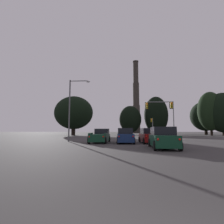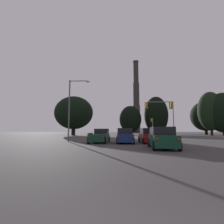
# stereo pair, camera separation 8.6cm
# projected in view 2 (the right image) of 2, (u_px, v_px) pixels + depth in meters

# --- Properties ---
(suv_right_lane_front) EXTENTS (2.31, 4.98, 1.86)m
(suv_right_lane_front) POSITION_uv_depth(u_px,v_px,m) (149.00, 136.00, 21.97)
(suv_right_lane_front) COLOR maroon
(suv_right_lane_front) RESTS_ON ground_plane
(suv_right_lane_second) EXTENTS (2.30, 4.98, 1.86)m
(suv_right_lane_second) POSITION_uv_depth(u_px,v_px,m) (162.00, 138.00, 15.22)
(suv_right_lane_second) COLOR #0F3823
(suv_right_lane_second) RESTS_ON ground_plane
(suv_center_lane_front) EXTENTS (2.26, 4.96, 1.86)m
(suv_center_lane_front) POSITION_uv_depth(u_px,v_px,m) (125.00, 136.00, 21.92)
(suv_center_lane_front) COLOR navy
(suv_center_lane_front) RESTS_ON ground_plane
(pickup_truck_left_lane_front) EXTENTS (2.34, 5.56, 1.82)m
(pickup_truck_left_lane_front) POSITION_uv_depth(u_px,v_px,m) (100.00, 136.00, 23.06)
(pickup_truck_left_lane_front) COLOR #0F3823
(pickup_truck_left_lane_front) RESTS_ON ground_plane
(traffic_light_far_right) EXTENTS (0.78, 0.50, 5.29)m
(traffic_light_far_right) POSITION_uv_depth(u_px,v_px,m) (152.00, 124.00, 51.30)
(traffic_light_far_right) COLOR slate
(traffic_light_far_right) RESTS_ON ground_plane
(traffic_light_overhead_right) EXTENTS (4.97, 0.50, 6.62)m
(traffic_light_overhead_right) POSITION_uv_depth(u_px,v_px,m) (164.00, 110.00, 30.03)
(traffic_light_overhead_right) COLOR slate
(traffic_light_overhead_right) RESTS_ON ground_plane
(street_lamp) EXTENTS (3.12, 0.36, 9.04)m
(street_lamp) POSITION_uv_depth(u_px,v_px,m) (72.00, 104.00, 25.55)
(street_lamp) COLOR #56565B
(street_lamp) RESTS_ON ground_plane
(smokestack) EXTENTS (8.16, 8.16, 52.15)m
(smokestack) POSITION_uv_depth(u_px,v_px,m) (136.00, 104.00, 123.74)
(smokestack) COLOR #2B2722
(smokestack) RESTS_ON ground_plane
(treeline_far_right) EXTENTS (7.96, 7.17, 14.40)m
(treeline_far_right) POSITION_uv_depth(u_px,v_px,m) (210.00, 111.00, 57.08)
(treeline_far_right) COLOR black
(treeline_far_right) RESTS_ON ground_plane
(treeline_right_mid) EXTENTS (8.40, 7.56, 11.12)m
(treeline_right_mid) POSITION_uv_depth(u_px,v_px,m) (130.00, 119.00, 66.73)
(treeline_right_mid) COLOR black
(treeline_right_mid) RESTS_ON ground_plane
(treeline_center_right) EXTENTS (11.19, 10.07, 13.03)m
(treeline_center_right) POSITION_uv_depth(u_px,v_px,m) (205.00, 116.00, 67.65)
(treeline_center_right) COLOR black
(treeline_center_right) RESTS_ON ground_plane
(treeline_center_left) EXTENTS (13.16, 11.84, 13.41)m
(treeline_center_left) POSITION_uv_depth(u_px,v_px,m) (74.00, 113.00, 60.02)
(treeline_center_left) COLOR black
(treeline_center_left) RESTS_ON ground_plane
(treeline_left_mid) EXTENTS (9.08, 8.18, 14.77)m
(treeline_left_mid) POSITION_uv_depth(u_px,v_px,m) (156.00, 115.00, 67.08)
(treeline_left_mid) COLOR black
(treeline_left_mid) RESTS_ON ground_plane
(treeline_far_left) EXTENTS (10.66, 9.59, 13.86)m
(treeline_far_left) POSITION_uv_depth(u_px,v_px,m) (223.00, 112.00, 56.03)
(treeline_far_left) COLOR black
(treeline_far_left) RESTS_ON ground_plane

